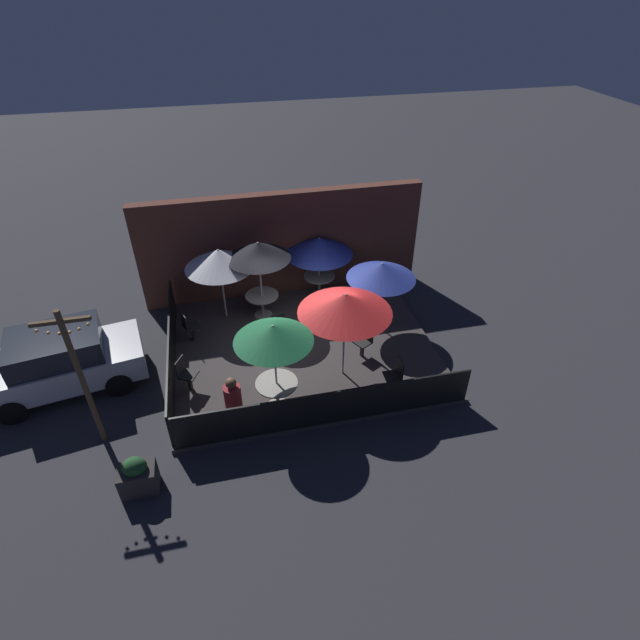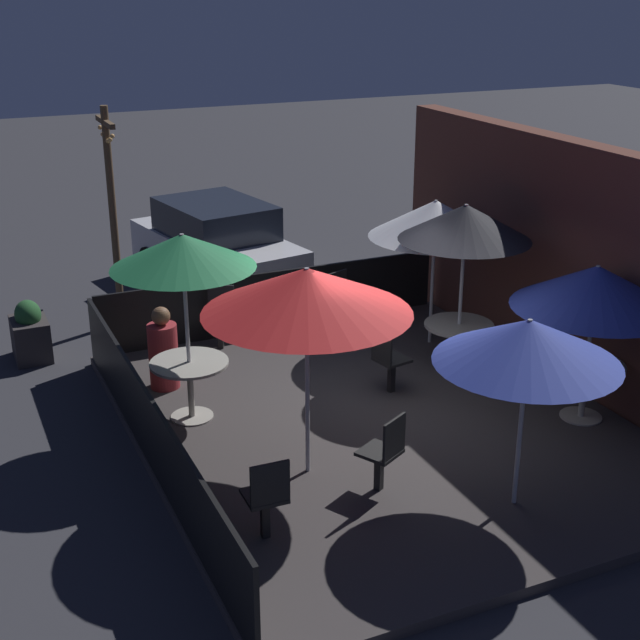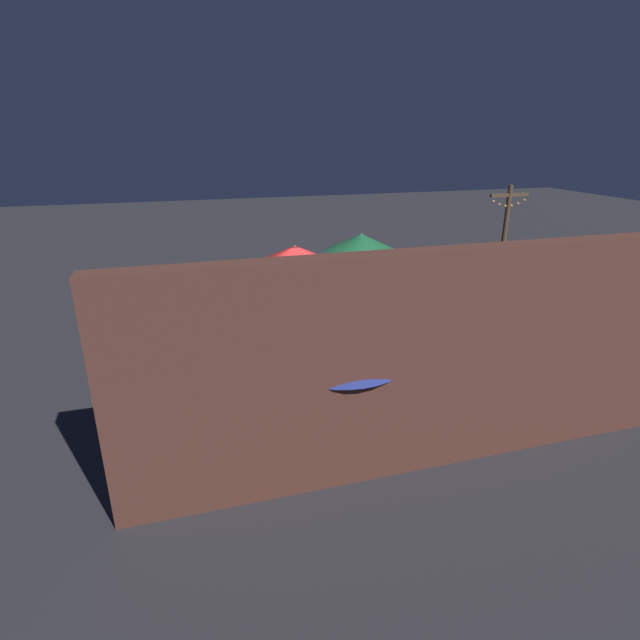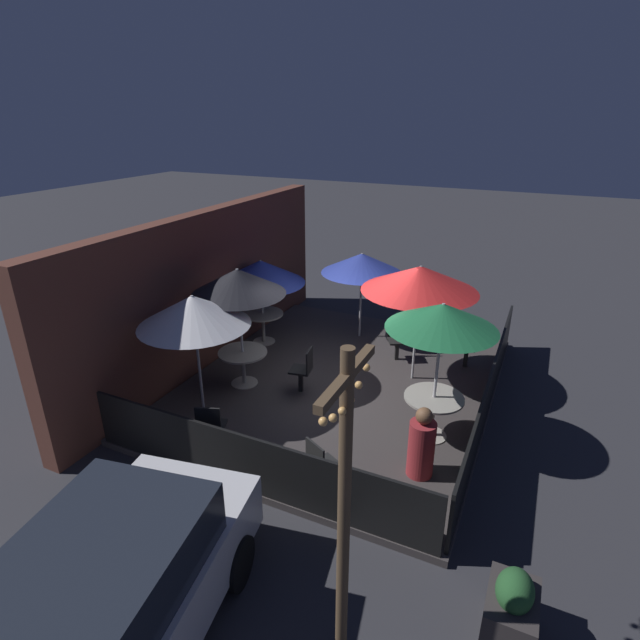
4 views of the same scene
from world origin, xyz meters
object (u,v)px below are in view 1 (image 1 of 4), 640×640
object	(u,v)px
patio_umbrella_2	(319,246)
light_post	(80,373)
patio_chair_2	(186,373)
patio_umbrella_1	(273,333)
dining_table_1	(277,387)
parked_car_0	(60,361)
patio_umbrella_5	(382,271)
patio_umbrella_0	(258,251)
dining_table_2	(319,280)
patio_umbrella_4	(219,259)
planter_box	(138,476)
patio_chair_0	(189,326)
patio_chair_3	(277,324)
patio_chair_1	(395,375)
patio_chair_4	(364,340)
patio_umbrella_3	(345,303)
dining_table_0	(262,299)
patron_0	(233,400)

from	to	relation	value
patio_umbrella_2	light_post	distance (m)	7.55
patio_chair_2	light_post	distance (m)	2.59
patio_umbrella_1	dining_table_1	bearing A→B (deg)	-116.57
parked_car_0	dining_table_1	bearing A→B (deg)	-31.71
patio_umbrella_5	patio_chair_2	xyz separation A→B (m)	(-5.41, -1.48, -1.34)
patio_chair_2	patio_umbrella_0	bearing A→B (deg)	78.69
patio_chair_2	dining_table_2	bearing A→B (deg)	67.49
parked_car_0	dining_table_2	bearing A→B (deg)	9.57
patio_umbrella_2	dining_table_1	world-z (taller)	patio_umbrella_2
patio_umbrella_4	planter_box	world-z (taller)	patio_umbrella_4
patio_chair_0	patio_umbrella_2	bearing A→B (deg)	-0.40
dining_table_2	patio_chair_3	bearing A→B (deg)	-130.78
patio_chair_1	parked_car_0	distance (m)	8.20
patio_umbrella_5	patio_chair_4	size ratio (longest dim) A/B	2.28
dining_table_1	patio_chair_3	world-z (taller)	patio_chair_3
patio_umbrella_3	light_post	world-z (taller)	light_post
patio_umbrella_1	dining_table_1	distance (m)	1.59
patio_umbrella_3	light_post	distance (m)	5.88
patio_umbrella_2	patio_chair_1	world-z (taller)	patio_umbrella_2
patio_umbrella_1	patio_chair_4	xyz separation A→B (m)	(2.56, 1.40, -1.70)
patio_chair_3	patio_umbrella_2	bearing A→B (deg)	-51.27
dining_table_0	patio_umbrella_3	bearing A→B (deg)	-61.39
patio_umbrella_5	planter_box	xyz separation A→B (m)	(-6.42, -4.13, -1.57)
patio_umbrella_3	patron_0	xyz separation A→B (m)	(-2.85, -0.89, -1.65)
patio_chair_2	light_post	bearing A→B (deg)	-122.26
patio_chair_3	patron_0	size ratio (longest dim) A/B	0.80
patio_umbrella_2	dining_table_2	bearing A→B (deg)	90.00
dining_table_2	dining_table_1	bearing A→B (deg)	-114.30
patio_umbrella_5	light_post	world-z (taller)	light_post
patio_umbrella_1	patron_0	distance (m)	1.98
patron_0	patio_umbrella_1	bearing A→B (deg)	-138.92
planter_box	patron_0	bearing A→B (deg)	36.01
patio_umbrella_1	patio_umbrella_0	bearing A→B (deg)	87.57
patio_umbrella_4	parked_car_0	distance (m)	4.76
patio_chair_0	parked_car_0	xyz separation A→B (m)	(-3.08, -1.07, 0.21)
dining_table_1	patio_chair_0	xyz separation A→B (m)	(-1.96, 3.07, -0.10)
patio_chair_0	light_post	xyz separation A→B (m)	(-2.02, -3.09, 1.36)
patio_chair_0	planter_box	world-z (taller)	patio_chair_0
patio_umbrella_0	parked_car_0	distance (m)	5.71
dining_table_0	dining_table_1	xyz separation A→B (m)	(-0.16, -3.86, 0.04)
patio_umbrella_2	patio_umbrella_3	size ratio (longest dim) A/B	0.84
patron_0	planter_box	world-z (taller)	patron_0
patio_umbrella_1	patio_umbrella_3	world-z (taller)	same
parked_car_0	patio_umbrella_5	bearing A→B (deg)	-6.20
dining_table_1	planter_box	xyz separation A→B (m)	(-3.09, -1.57, -0.33)
dining_table_2	patio_chair_1	xyz separation A→B (m)	(0.84, -4.61, -0.08)
dining_table_0	patio_umbrella_5	bearing A→B (deg)	-22.23
patio_chair_1	planter_box	distance (m)	6.16
patio_chair_2	parked_car_0	size ratio (longest dim) A/B	0.23
patio_umbrella_2	patio_chair_3	bearing A→B (deg)	-130.78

